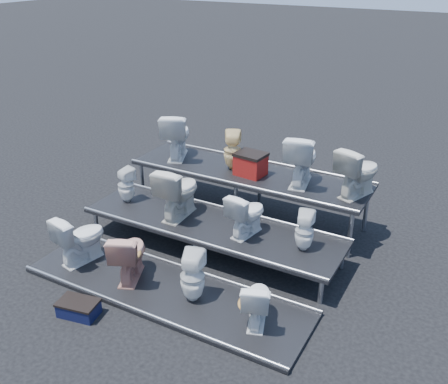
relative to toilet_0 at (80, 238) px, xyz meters
The scene contains 18 objects.
ground 2.05m from the toilet_0, 40.63° to the left, with size 80.00×80.00×0.00m, color black.
tier_front 1.57m from the toilet_0, ahead, with size 4.20×1.20×0.06m, color black.
tier_mid 2.01m from the toilet_0, 40.63° to the left, with size 4.20×1.20×0.46m, color black.
tier_back 3.01m from the toilet_0, 59.77° to the left, with size 4.20×1.20×0.86m, color black.
toilet_0 is the anchor object (origin of this frame).
toilet_1 0.92m from the toilet_0, ahead, with size 0.43×0.75×0.77m, color tan.
toilet_2 1.98m from the toilet_0, ahead, with size 0.33×0.34×0.73m, color white.
toilet_3 2.93m from the toilet_0, ahead, with size 0.36×0.63×0.64m, color white.
toilet_4 1.35m from the toilet_0, 96.74° to the left, with size 0.27×0.28×0.61m, color white.
toilet_5 1.65m from the toilet_0, 54.97° to the left, with size 0.48×0.84×0.86m, color beige.
toilet_6 2.52m from the toilet_0, 31.43° to the left, with size 0.38×0.67×0.68m, color white.
toilet_7 3.32m from the toilet_0, 23.15° to the left, with size 0.27×0.27×0.60m, color white.
toilet_8 2.73m from the toilet_0, 89.48° to the left, with size 0.48×0.84×0.86m, color white.
toilet_9 2.96m from the toilet_0, 65.33° to the left, with size 0.31×0.32×0.69m, color #F6D792.
toilet_10 3.67m from the toilet_0, 46.63° to the left, with size 0.48×0.84×0.86m, color white.
toilet_11 4.35m from the toilet_0, 37.46° to the left, with size 0.45×0.78×0.80m, color beige.
red_crate 3.03m from the toilet_0, 57.62° to the left, with size 0.48×0.38×0.35m, color maroon.
step_stool 1.29m from the toilet_0, 49.45° to the right, with size 0.51×0.30×0.18m, color black.
Camera 1 is at (3.48, -5.89, 4.29)m, focal length 40.00 mm.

